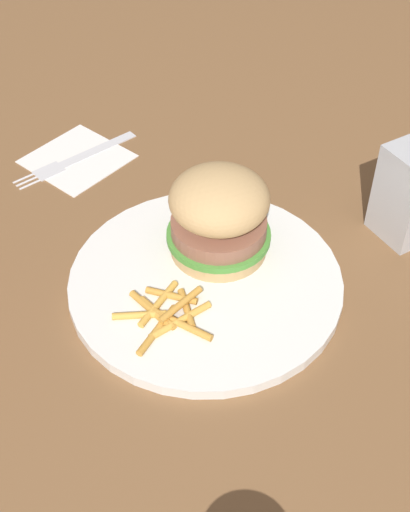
{
  "coord_description": "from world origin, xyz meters",
  "views": [
    {
      "loc": [
        -0.31,
        -0.38,
        0.52
      ],
      "look_at": [
        0.01,
        0.0,
        0.04
      ],
      "focal_mm": 48.46,
      "sensor_mm": 36.0,
      "label": 1
    }
  ],
  "objects_px": {
    "fries_pile": "(167,313)",
    "napkin": "(77,159)",
    "sandwich": "(219,214)",
    "fork": "(76,157)",
    "plate": "(205,281)"
  },
  "relations": [
    {
      "from": "plate",
      "to": "napkin",
      "type": "xyz_separation_m",
      "value": [
        0.02,
        0.27,
        -0.01
      ]
    },
    {
      "from": "sandwich",
      "to": "plate",
      "type": "bearing_deg",
      "value": -148.63
    },
    {
      "from": "plate",
      "to": "sandwich",
      "type": "distance_m",
      "value": 0.07
    },
    {
      "from": "sandwich",
      "to": "fries_pile",
      "type": "bearing_deg",
      "value": -158.5
    },
    {
      "from": "fries_pile",
      "to": "napkin",
      "type": "xyz_separation_m",
      "value": [
        0.08,
        0.29,
        -0.02
      ]
    },
    {
      "from": "plate",
      "to": "fork",
      "type": "relative_size",
      "value": 1.62
    },
    {
      "from": "fries_pile",
      "to": "fork",
      "type": "xyz_separation_m",
      "value": [
        0.08,
        0.29,
        -0.01
      ]
    },
    {
      "from": "plate",
      "to": "napkin",
      "type": "distance_m",
      "value": 0.27
    },
    {
      "from": "plate",
      "to": "fork",
      "type": "distance_m",
      "value": 0.27
    },
    {
      "from": "plate",
      "to": "fries_pile",
      "type": "bearing_deg",
      "value": -165.4
    },
    {
      "from": "fries_pile",
      "to": "fork",
      "type": "bearing_deg",
      "value": 74.75
    },
    {
      "from": "sandwich",
      "to": "fries_pile",
      "type": "xyz_separation_m",
      "value": [
        -0.1,
        -0.04,
        -0.04
      ]
    },
    {
      "from": "napkin",
      "to": "plate",
      "type": "bearing_deg",
      "value": -93.83
    },
    {
      "from": "plate",
      "to": "fork",
      "type": "xyz_separation_m",
      "value": [
        0.02,
        0.27,
        -0.0
      ]
    },
    {
      "from": "sandwich",
      "to": "fries_pile",
      "type": "relative_size",
      "value": 1.13
    }
  ]
}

